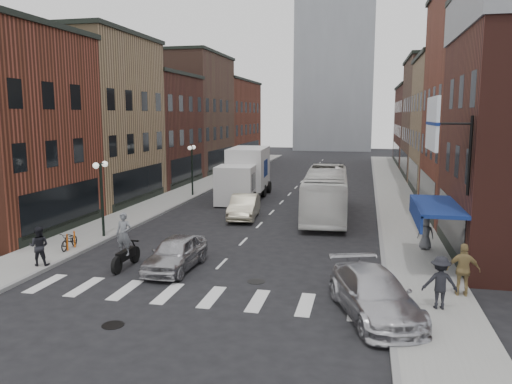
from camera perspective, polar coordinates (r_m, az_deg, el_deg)
ground at (r=21.43m, az=-4.70°, el=-8.94°), size 160.00×160.00×0.00m
sidewalk_left at (r=44.44m, az=-6.86°, el=0.42°), size 3.00×74.00×0.15m
sidewalk_right at (r=42.06m, az=15.57°, el=-0.32°), size 3.00×74.00×0.15m
curb_left at (r=43.99m, az=-5.02°, el=0.27°), size 0.20×74.00×0.16m
curb_right at (r=42.01m, az=13.53°, el=-0.35°), size 0.20×74.00×0.16m
crosswalk_stripes at (r=18.75m, az=-7.45°, el=-11.64°), size 12.00×2.20×0.01m
bldg_left_mid_a at (r=39.56m, az=-19.95°, el=7.77°), size 10.30×10.20×12.30m
bldg_left_mid_b at (r=48.34m, az=-13.53°, el=6.96°), size 10.30×10.20×10.30m
bldg_left_far_a at (r=58.42m, az=-8.83°, el=8.86°), size 10.30×12.20×13.30m
bldg_left_far_b at (r=71.66m, az=-4.73°, el=8.11°), size 10.30×16.20×11.30m
bldg_right_mid_b at (r=44.41m, az=24.19°, el=6.94°), size 10.30×10.20×11.30m
bldg_right_far_a at (r=55.22m, az=21.93°, el=7.82°), size 10.30×12.20×12.30m
bldg_right_far_b at (r=69.08m, az=19.99°, el=7.17°), size 10.30×16.20×10.30m
awning_blue at (r=22.52m, az=19.51°, el=-1.67°), size 1.80×5.00×0.78m
billboard_sign at (r=20.15m, az=19.76°, el=7.18°), size 1.52×3.00×3.70m
distant_tower at (r=99.41m, az=9.22°, el=19.44°), size 14.00×14.00×50.00m
streetlamp_near at (r=27.32m, az=-17.26°, el=0.82°), size 0.32×1.22×4.11m
streetlamp_far at (r=40.00m, az=-7.33°, el=3.58°), size 0.32×1.22×4.11m
bike_rack at (r=25.59m, az=-20.39°, el=-5.25°), size 0.08×0.68×0.80m
box_truck at (r=38.98m, az=-1.25°, el=2.06°), size 3.17×9.16×3.91m
motorcycle_rider at (r=22.05m, az=-14.78°, el=-5.61°), size 0.67×2.41×2.45m
transit_bus at (r=32.42m, az=8.00°, el=-0.09°), size 3.14×11.22×3.09m
sedan_left_near at (r=21.60m, az=-9.17°, el=-6.91°), size 1.83×4.25×1.43m
sedan_left_far at (r=31.62m, az=-1.36°, el=-1.69°), size 2.06×4.72×1.51m
curb_car at (r=17.01m, az=13.38°, el=-11.34°), size 3.61×5.49×1.48m
parked_bicycle at (r=25.62m, az=-20.54°, el=-5.21°), size 0.73×1.62×0.82m
ped_left_solo at (r=23.26m, az=-23.55°, el=-5.68°), size 0.92×0.68×1.70m
ped_right_a at (r=17.84m, az=20.29°, el=-9.67°), size 1.19×0.65×1.78m
ped_right_b at (r=19.33m, az=22.64°, el=-8.20°), size 1.15×0.64×1.89m
ped_right_c at (r=25.21m, az=18.82°, el=-4.51°), size 0.75×0.50×1.54m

